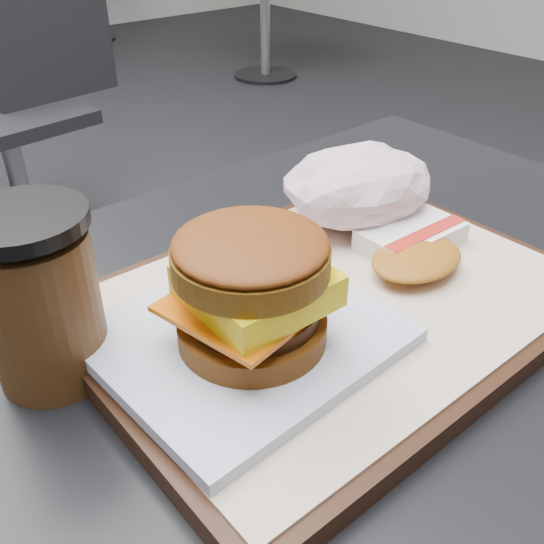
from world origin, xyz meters
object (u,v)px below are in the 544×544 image
Objects in this scene: hash_brown at (413,246)px; coffee_cup at (41,301)px; customer_table at (338,470)px; breakfast_sandwich at (250,300)px; serving_tray at (332,304)px; neighbor_chair at (22,96)px; crumpled_wrapper at (359,186)px.

coffee_cup is (-0.29, 0.08, 0.03)m from hash_brown.
customer_table is 4.04× the size of breakfast_sandwich.
breakfast_sandwich is at bearing -173.92° from serving_tray.
neighbor_chair is (0.21, 1.63, -0.29)m from hash_brown.
hash_brown is at bearing -100.82° from crumpled_wrapper.
coffee_cup reaches higher than customer_table.
breakfast_sandwich is at bearing -103.55° from neighbor_chair.
serving_tray is 0.43× the size of neighbor_chair.
crumpled_wrapper reaches higher than serving_tray.
crumpled_wrapper is at bearing 79.18° from hash_brown.
serving_tray is at bearing -100.64° from neighbor_chair.
customer_table is 0.27m from crumpled_wrapper.
crumpled_wrapper is (0.20, 0.09, -0.01)m from breakfast_sandwich.
customer_table is 5.40× the size of crumpled_wrapper.
coffee_cup reaches higher than breakfast_sandwich.
crumpled_wrapper is (0.02, 0.08, 0.02)m from hash_brown.
coffee_cup is at bearing -179.98° from crumpled_wrapper.
breakfast_sandwich is 1.66× the size of hash_brown.
customer_table is 0.23m from hash_brown.
coffee_cup is at bearing 164.44° from hash_brown.
customer_table is 1.66m from neighbor_chair.
hash_brown reaches higher than customer_table.
hash_brown is 0.96× the size of coffee_cup.
neighbor_chair reaches higher than hash_brown.
customer_table is 2.11× the size of serving_tray.
coffee_cup is (-0.19, 0.08, 0.05)m from serving_tray.
crumpled_wrapper is (0.11, 0.08, 0.04)m from serving_tray.
breakfast_sandwich is 0.14m from coffee_cup.
breakfast_sandwich is (-0.10, 0.00, 0.24)m from customer_table.
crumpled_wrapper reaches higher than hash_brown.
customer_table is at bearing -23.02° from coffee_cup.
breakfast_sandwich is 1.34× the size of crumpled_wrapper.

